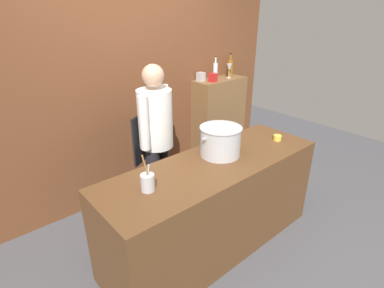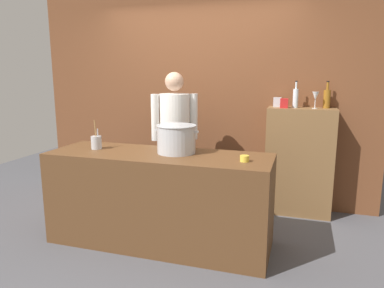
% 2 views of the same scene
% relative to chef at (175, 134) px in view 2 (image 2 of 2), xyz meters
% --- Properties ---
extents(ground_plane, '(8.00, 8.00, 0.00)m').
position_rel_chef_xyz_m(ground_plane, '(0.11, -0.74, -0.96)').
color(ground_plane, '#4C4C51').
extents(brick_back_panel, '(4.40, 0.10, 3.00)m').
position_rel_chef_xyz_m(brick_back_panel, '(0.11, 0.66, 0.54)').
color(brick_back_panel, brown).
rests_on(brick_back_panel, ground_plane).
extents(prep_counter, '(2.13, 0.70, 0.90)m').
position_rel_chef_xyz_m(prep_counter, '(0.11, -0.74, -0.51)').
color(prep_counter, brown).
rests_on(prep_counter, ground_plane).
extents(bar_cabinet, '(0.76, 0.32, 1.26)m').
position_rel_chef_xyz_m(bar_cabinet, '(1.38, 0.45, -0.34)').
color(bar_cabinet, brown).
rests_on(bar_cabinet, ground_plane).
extents(chef, '(0.48, 0.41, 1.66)m').
position_rel_chef_xyz_m(chef, '(0.00, 0.00, 0.00)').
color(chef, black).
rests_on(chef, ground_plane).
extents(stockpot_large, '(0.44, 0.38, 0.27)m').
position_rel_chef_xyz_m(stockpot_large, '(0.26, -0.65, 0.07)').
color(stockpot_large, '#B7BABF').
rests_on(stockpot_large, prep_counter).
extents(utensil_crock, '(0.10, 0.10, 0.29)m').
position_rel_chef_xyz_m(utensil_crock, '(-0.57, -0.72, 0.00)').
color(utensil_crock, '#B7BABF').
rests_on(utensil_crock, prep_counter).
extents(butter_jar, '(0.08, 0.08, 0.05)m').
position_rel_chef_xyz_m(butter_jar, '(0.93, -0.80, -0.04)').
color(butter_jar, yellow).
rests_on(butter_jar, prep_counter).
extents(wine_bottle_amber, '(0.08, 0.08, 0.30)m').
position_rel_chef_xyz_m(wine_bottle_amber, '(1.63, 0.52, 0.40)').
color(wine_bottle_amber, '#8C5919').
rests_on(wine_bottle_amber, bar_cabinet).
extents(wine_bottle_clear, '(0.06, 0.06, 0.30)m').
position_rel_chef_xyz_m(wine_bottle_clear, '(1.30, 0.47, 0.41)').
color(wine_bottle_clear, silver).
rests_on(wine_bottle_clear, bar_cabinet).
extents(wine_glass_wide, '(0.08, 0.08, 0.19)m').
position_rel_chef_xyz_m(wine_glass_wide, '(1.51, 0.42, 0.43)').
color(wine_glass_wide, silver).
rests_on(wine_glass_wide, bar_cabinet).
extents(spice_tin_silver, '(0.09, 0.09, 0.11)m').
position_rel_chef_xyz_m(spice_tin_silver, '(1.09, 0.53, 0.35)').
color(spice_tin_silver, '#B2B2B7').
rests_on(spice_tin_silver, bar_cabinet).
extents(spice_tin_red, '(0.09, 0.09, 0.11)m').
position_rel_chef_xyz_m(spice_tin_red, '(1.18, 0.39, 0.35)').
color(spice_tin_red, red).
rests_on(spice_tin_red, bar_cabinet).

